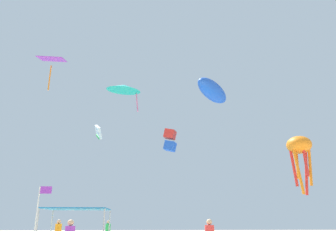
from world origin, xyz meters
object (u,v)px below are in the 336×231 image
object	(u,v)px
canopy_tent	(77,210)
kite_diamond_purple	(52,61)
kite_octopus_orange	(299,148)
person_central	(108,230)
person_rightmost	(58,231)
kite_delta_teal	(124,88)
kite_inflatable_blue	(213,91)
kite_parafoil_white	(98,132)
kite_box_red	(170,140)
banner_flag	(39,213)

from	to	relation	value
canopy_tent	kite_diamond_purple	xyz separation A→B (m)	(-3.41, 3.10, 10.78)
canopy_tent	kite_octopus_orange	xyz separation A→B (m)	(18.78, 11.39, 6.35)
person_central	person_rightmost	world-z (taller)	person_rightmost
kite_octopus_orange	kite_delta_teal	distance (m)	18.33
kite_diamond_purple	person_central	bearing A→B (deg)	-131.91
kite_octopus_orange	kite_inflatable_blue	xyz separation A→B (m)	(-6.60, 8.24, 9.35)
kite_parafoil_white	kite_delta_teal	bearing A→B (deg)	-0.88
kite_box_red	kite_octopus_orange	bearing A→B (deg)	83.29
kite_octopus_orange	kite_diamond_purple	bearing A→B (deg)	104.25
kite_diamond_purple	kite_inflatable_blue	xyz separation A→B (m)	(15.59, 16.54, 4.92)
person_rightmost	kite_box_red	distance (m)	19.30
kite_diamond_purple	person_rightmost	bearing A→B (deg)	172.63
canopy_tent	person_rightmost	distance (m)	3.58
canopy_tent	person_rightmost	bearing A→B (deg)	119.44
kite_diamond_purple	kite_parafoil_white	size ratio (longest dim) A/B	0.53
banner_flag	kite_parafoil_white	distance (m)	30.21
banner_flag	kite_box_red	xyz separation A→B (m)	(7.78, 19.94, 8.66)
canopy_tent	person_central	size ratio (longest dim) A/B	2.04
banner_flag	kite_diamond_purple	size ratio (longest dim) A/B	1.14
banner_flag	kite_box_red	distance (m)	23.09
canopy_tent	kite_diamond_purple	bearing A→B (deg)	137.79
kite_delta_teal	canopy_tent	bearing A→B (deg)	47.52
kite_octopus_orange	kite_inflatable_blue	bearing A→B (deg)	32.45
kite_inflatable_blue	kite_box_red	world-z (taller)	kite_inflatable_blue
person_central	kite_parafoil_white	xyz separation A→B (m)	(-3.98, 17.19, 12.63)
person_rightmost	banner_flag	distance (m)	5.40
kite_diamond_purple	kite_box_red	distance (m)	17.67
person_central	banner_flag	world-z (taller)	banner_flag
kite_parafoil_white	kite_octopus_orange	bearing A→B (deg)	42.61
person_central	kite_delta_teal	xyz separation A→B (m)	(0.96, -2.91, 10.89)
kite_delta_teal	kite_diamond_purple	bearing A→B (deg)	-0.39
kite_delta_teal	kite_parafoil_white	world-z (taller)	kite_parafoil_white
kite_inflatable_blue	kite_delta_teal	world-z (taller)	kite_inflatable_blue
person_central	banner_flag	distance (m)	10.90
kite_diamond_purple	kite_octopus_orange	size ratio (longest dim) A/B	0.49
kite_diamond_purple	kite_delta_teal	xyz separation A→B (m)	(5.21, 2.28, -1.06)
kite_octopus_orange	kite_inflatable_blue	world-z (taller)	kite_inflatable_blue
kite_diamond_purple	kite_octopus_orange	world-z (taller)	kite_diamond_purple
person_rightmost	kite_delta_teal	bearing A→B (deg)	61.67
kite_inflatable_blue	kite_box_red	bearing A→B (deg)	143.53
person_central	kite_octopus_orange	world-z (taller)	kite_octopus_orange
person_rightmost	kite_parafoil_white	xyz separation A→B (m)	(-1.47, 22.52, 12.61)
kite_box_red	kite_diamond_purple	bearing A→B (deg)	-14.25
kite_diamond_purple	kite_inflatable_blue	bearing A→B (deg)	-135.88
person_rightmost	kite_parafoil_white	bearing A→B (deg)	120.44
kite_octopus_orange	kite_parafoil_white	size ratio (longest dim) A/B	1.07
banner_flag	kite_inflatable_blue	xyz separation A→B (m)	(13.53, 21.99, 15.89)
person_rightmost	kite_octopus_orange	xyz separation A→B (m)	(20.45, 8.44, 7.50)
person_central	kite_octopus_orange	xyz separation A→B (m)	(17.95, 3.11, 7.51)
kite_box_red	kite_parafoil_white	bearing A→B (deg)	-109.52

